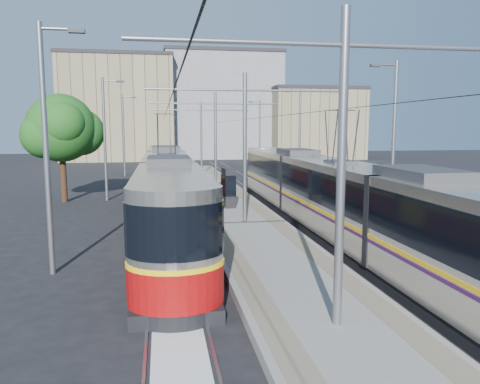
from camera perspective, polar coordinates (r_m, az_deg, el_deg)
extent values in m
plane|color=black|center=(15.02, 6.06, -10.71)|extent=(160.00, 160.00, 0.00)
cube|color=gray|center=(31.29, -2.33, -0.69)|extent=(4.00, 50.00, 0.30)
cube|color=gray|center=(31.12, -4.98, -0.47)|extent=(0.70, 50.00, 0.01)
cube|color=gray|center=(31.48, 0.29, -0.34)|extent=(0.70, 50.00, 0.01)
cube|color=gray|center=(31.07, -10.25, -1.12)|extent=(0.07, 70.00, 0.03)
cube|color=gray|center=(31.09, -7.60, -1.06)|extent=(0.07, 70.00, 0.03)
cube|color=gray|center=(31.80, 2.83, -0.80)|extent=(0.07, 70.00, 0.03)
cube|color=gray|center=(32.14, 5.33, -0.73)|extent=(0.07, 70.00, 0.03)
cube|color=silver|center=(11.72, -7.63, -16.19)|extent=(1.20, 5.00, 0.01)
cube|color=black|center=(25.58, -8.78, -2.57)|extent=(2.30, 29.03, 0.40)
cube|color=#ABA69C|center=(25.34, -8.85, 1.11)|extent=(2.40, 27.43, 2.90)
cube|color=black|center=(25.28, -8.88, 2.23)|extent=(2.43, 27.43, 1.30)
cube|color=yellow|center=(25.38, -8.84, 0.21)|extent=(2.43, 27.43, 0.12)
cube|color=#9D090A|center=(25.45, -8.81, -0.91)|extent=(2.42, 27.43, 1.10)
cube|color=#2D2D30|center=(25.20, -8.93, 4.72)|extent=(1.68, 3.00, 0.30)
cube|color=black|center=(20.76, 11.87, -5.06)|extent=(2.30, 31.31, 0.40)
cube|color=beige|center=(20.47, 12.00, -0.55)|extent=(2.40, 29.71, 2.90)
cube|color=black|center=(20.40, 12.04, 0.84)|extent=(2.43, 29.71, 1.30)
cube|color=#FAB30D|center=(20.53, 11.97, -1.65)|extent=(2.43, 29.71, 0.12)
cube|color=#37123F|center=(20.55, 11.96, -2.06)|extent=(2.43, 29.71, 0.10)
cube|color=#2D2D30|center=(20.30, 12.13, 3.93)|extent=(1.68, 3.00, 0.30)
cylinder|color=slate|center=(10.50, 12.23, 2.40)|extent=(0.20, 0.20, 7.00)
cylinder|color=slate|center=(10.60, 12.67, 17.08)|extent=(9.20, 0.10, 0.10)
cylinder|color=slate|center=(22.07, 0.59, 5.30)|extent=(0.20, 0.20, 7.00)
cylinder|color=slate|center=(22.12, 0.60, 12.31)|extent=(9.20, 0.10, 0.10)
cylinder|color=slate|center=(33.95, -3.01, 6.16)|extent=(0.20, 0.20, 7.00)
cylinder|color=slate|center=(33.98, -3.04, 10.71)|extent=(9.20, 0.10, 0.10)
cylinder|color=slate|center=(45.88, -4.74, 6.56)|extent=(0.20, 0.20, 7.00)
cylinder|color=slate|center=(45.91, -4.78, 9.93)|extent=(9.20, 0.10, 0.10)
cylinder|color=black|center=(30.72, -9.15, 9.17)|extent=(0.02, 70.00, 0.02)
cylinder|color=black|center=(31.62, 4.19, 9.20)|extent=(0.02, 70.00, 0.02)
cylinder|color=slate|center=(16.13, -22.56, 4.51)|extent=(0.18, 0.18, 8.00)
cube|color=#2D2D30|center=(16.19, -19.30, 18.03)|extent=(0.50, 0.22, 0.12)
cylinder|color=slate|center=(31.92, -16.16, 6.12)|extent=(0.18, 0.18, 8.00)
cube|color=#2D2D30|center=(31.95, -14.41, 12.92)|extent=(0.50, 0.22, 0.12)
cylinder|color=slate|center=(47.85, -14.00, 6.65)|extent=(0.18, 0.18, 8.00)
cube|color=#2D2D30|center=(47.87, -12.81, 11.18)|extent=(0.50, 0.22, 0.12)
cylinder|color=slate|center=(24.53, 18.20, 5.63)|extent=(0.18, 0.18, 8.00)
cube|color=#2D2D30|center=(24.21, 16.20, 14.59)|extent=(0.50, 0.22, 0.12)
cylinder|color=slate|center=(39.40, 7.28, 6.62)|extent=(0.18, 0.18, 8.00)
cube|color=#2D2D30|center=(39.20, 5.80, 12.12)|extent=(0.50, 0.22, 0.12)
cylinder|color=slate|center=(54.91, 2.42, 6.99)|extent=(0.18, 0.18, 8.00)
cube|color=#2D2D30|center=(54.77, 1.29, 10.91)|extent=(0.50, 0.22, 0.12)
cube|color=black|center=(26.44, -1.41, 0.53)|extent=(0.70, 1.04, 2.23)
cube|color=black|center=(26.43, -1.41, 0.84)|extent=(0.74, 1.08, 1.17)
cylinder|color=#382314|center=(32.27, -20.70, 1.38)|extent=(0.40, 0.40, 2.88)
sphere|color=#124012|center=(32.10, -20.99, 7.30)|extent=(4.32, 4.32, 4.32)
sphere|color=#124012|center=(32.61, -18.85, 6.92)|extent=(3.06, 3.06, 3.06)
cube|color=gray|center=(74.01, -14.51, 9.62)|extent=(16.00, 12.00, 14.89)
cube|color=#262328|center=(74.69, -14.72, 15.52)|extent=(16.32, 12.24, 0.50)
cube|color=gray|center=(78.41, -2.36, 10.22)|extent=(18.00, 14.00, 16.20)
cube|color=#262328|center=(79.20, -2.39, 16.26)|extent=(18.36, 14.28, 0.50)
cube|color=gray|center=(75.59, 8.94, 8.06)|extent=(14.00, 10.00, 10.51)
cube|color=#262328|center=(75.82, 9.03, 12.22)|extent=(14.28, 10.20, 0.50)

